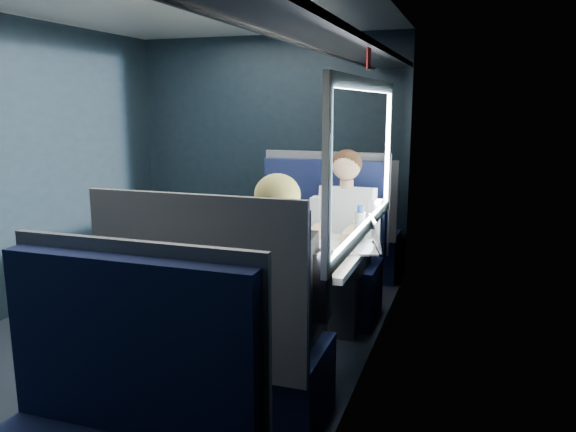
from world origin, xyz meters
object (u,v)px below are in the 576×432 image
(seat_row_front, at_px, (344,236))
(bottle_small, at_px, (360,226))
(seat_bay_near, at_px, (316,261))
(cup, at_px, (367,231))
(woman, at_px, (281,288))
(laptop, at_px, (366,242))
(table, at_px, (308,262))
(seat_bay_far, at_px, (223,353))
(man, at_px, (344,231))

(seat_row_front, relative_size, bottle_small, 4.77)
(seat_bay_near, relative_size, cup, 13.44)
(woman, bearing_deg, laptop, 71.01)
(table, xyz_separation_m, seat_bay_near, (-0.19, 0.87, -0.24))
(seat_bay_near, xyz_separation_m, laptop, (0.54, -0.77, 0.38))
(cup, bearing_deg, seat_bay_far, -109.74)
(woman, xyz_separation_m, cup, (0.22, 1.15, 0.06))
(seat_bay_near, distance_m, seat_row_front, 0.93)
(seat_bay_near, distance_m, man, 0.43)
(woman, bearing_deg, seat_bay_far, -146.18)
(laptop, relative_size, cup, 3.61)
(laptop, bearing_deg, man, 115.01)
(table, xyz_separation_m, bottle_small, (0.26, 0.32, 0.18))
(bottle_small, bearing_deg, man, 116.87)
(table, bearing_deg, woman, -84.55)
(laptop, height_order, cup, laptop)
(laptop, distance_m, cup, 0.34)
(seat_bay_far, distance_m, man, 1.62)
(seat_row_front, relative_size, man, 0.88)
(seat_row_front, bearing_deg, seat_bay_near, -90.60)
(table, bearing_deg, laptop, 16.40)
(table, relative_size, seat_row_front, 0.86)
(woman, bearing_deg, seat_row_front, 95.70)
(seat_row_front, height_order, cup, seat_row_front)
(table, bearing_deg, seat_bay_far, -101.78)
(man, relative_size, woman, 1.00)
(bottle_small, bearing_deg, laptop, -68.36)
(table, distance_m, cup, 0.54)
(seat_bay_far, relative_size, seat_row_front, 1.09)
(seat_bay_far, xyz_separation_m, woman, (0.25, 0.17, 0.31))
(cup, bearing_deg, seat_row_front, 109.18)
(table, distance_m, laptop, 0.39)
(laptop, bearing_deg, seat_bay_near, 125.03)
(seat_bay_near, bearing_deg, bottle_small, -50.61)
(table, xyz_separation_m, woman, (0.07, -0.71, 0.06))
(table, relative_size, seat_bay_near, 0.79)
(bottle_small, bearing_deg, seat_bay_near, 129.39)
(seat_row_front, bearing_deg, cup, -70.82)
(laptop, bearing_deg, cup, 99.51)
(seat_bay_far, xyz_separation_m, cup, (0.47, 1.31, 0.37))
(man, bearing_deg, laptop, -64.99)
(seat_bay_near, relative_size, seat_bay_far, 1.00)
(seat_row_front, distance_m, woman, 2.54)
(seat_bay_far, bearing_deg, man, 80.97)
(seat_row_front, height_order, laptop, seat_row_front)
(seat_bay_far, relative_size, cup, 13.44)
(bottle_small, xyz_separation_m, cup, (0.03, 0.12, -0.06))
(seat_bay_near, height_order, seat_bay_far, same)
(seat_bay_far, bearing_deg, cup, 70.26)
(seat_bay_near, xyz_separation_m, bottle_small, (0.45, -0.55, 0.43))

